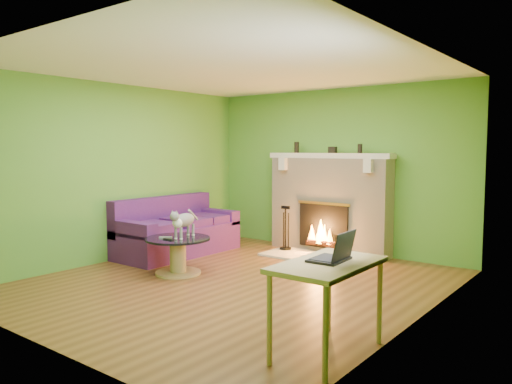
% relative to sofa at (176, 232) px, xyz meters
% --- Properties ---
extents(floor, '(5.00, 5.00, 0.00)m').
position_rel_sofa_xyz_m(floor, '(1.86, -0.75, -0.34)').
color(floor, brown).
rests_on(floor, ground).
extents(ceiling, '(5.00, 5.00, 0.00)m').
position_rel_sofa_xyz_m(ceiling, '(1.86, -0.75, 2.26)').
color(ceiling, white).
rests_on(ceiling, wall_back).
extents(wall_back, '(5.00, 0.00, 5.00)m').
position_rel_sofa_xyz_m(wall_back, '(1.86, 1.75, 0.96)').
color(wall_back, '#509631').
rests_on(wall_back, floor).
extents(wall_front, '(5.00, 0.00, 5.00)m').
position_rel_sofa_xyz_m(wall_front, '(1.86, -3.25, 0.96)').
color(wall_front, '#509631').
rests_on(wall_front, floor).
extents(wall_left, '(0.00, 5.00, 5.00)m').
position_rel_sofa_xyz_m(wall_left, '(-0.39, -0.75, 0.96)').
color(wall_left, '#509631').
rests_on(wall_left, floor).
extents(wall_right, '(0.00, 5.00, 5.00)m').
position_rel_sofa_xyz_m(wall_right, '(4.11, -0.75, 0.96)').
color(wall_right, '#509631').
rests_on(wall_right, floor).
extents(window_frame, '(0.00, 1.20, 1.20)m').
position_rel_sofa_xyz_m(window_frame, '(4.10, -1.65, 1.21)').
color(window_frame, silver).
rests_on(window_frame, wall_right).
extents(window_pane, '(0.00, 1.06, 1.06)m').
position_rel_sofa_xyz_m(window_pane, '(4.09, -1.65, 1.21)').
color(window_pane, white).
rests_on(window_pane, wall_right).
extents(fireplace, '(2.10, 0.46, 1.58)m').
position_rel_sofa_xyz_m(fireplace, '(1.86, 1.57, 0.43)').
color(fireplace, beige).
rests_on(fireplace, floor).
extents(hearth, '(1.50, 0.75, 0.03)m').
position_rel_sofa_xyz_m(hearth, '(1.86, 1.05, -0.33)').
color(hearth, beige).
rests_on(hearth, floor).
extents(mantel, '(2.10, 0.28, 0.08)m').
position_rel_sofa_xyz_m(mantel, '(1.86, 1.55, 1.20)').
color(mantel, beige).
rests_on(mantel, fireplace).
extents(sofa, '(0.90, 1.98, 0.89)m').
position_rel_sofa_xyz_m(sofa, '(0.00, 0.00, 0.00)').
color(sofa, '#471960').
rests_on(sofa, floor).
extents(coffee_table, '(0.85, 0.85, 0.48)m').
position_rel_sofa_xyz_m(coffee_table, '(0.97, -0.87, -0.07)').
color(coffee_table, tan).
rests_on(coffee_table, floor).
extents(desk, '(0.59, 1.01, 0.75)m').
position_rel_sofa_xyz_m(desk, '(3.81, -1.93, 0.32)').
color(desk, tan).
rests_on(desk, floor).
extents(cat, '(0.38, 0.65, 0.39)m').
position_rel_sofa_xyz_m(cat, '(1.05, -0.82, 0.33)').
color(cat, slate).
rests_on(cat, coffee_table).
extents(remote_silver, '(0.16, 0.14, 0.02)m').
position_rel_sofa_xyz_m(remote_silver, '(0.87, -0.99, 0.15)').
color(remote_silver, gray).
rests_on(remote_silver, coffee_table).
extents(remote_black, '(0.16, 0.04, 0.02)m').
position_rel_sofa_xyz_m(remote_black, '(0.99, -1.05, 0.15)').
color(remote_black, black).
rests_on(remote_black, coffee_table).
extents(laptop, '(0.31, 0.36, 0.26)m').
position_rel_sofa_xyz_m(laptop, '(3.79, -1.88, 0.53)').
color(laptop, black).
rests_on(laptop, desk).
extents(fire_tools, '(0.19, 0.19, 0.71)m').
position_rel_sofa_xyz_m(fire_tools, '(1.27, 1.20, 0.04)').
color(fire_tools, black).
rests_on(fire_tools, hearth).
extents(mantel_vase_left, '(0.08, 0.08, 0.18)m').
position_rel_sofa_xyz_m(mantel_vase_left, '(1.23, 1.58, 1.33)').
color(mantel_vase_left, black).
rests_on(mantel_vase_left, mantel).
extents(mantel_vase_right, '(0.07, 0.07, 0.14)m').
position_rel_sofa_xyz_m(mantel_vase_right, '(2.37, 1.58, 1.31)').
color(mantel_vase_right, black).
rests_on(mantel_vase_right, mantel).
extents(mantel_box, '(0.12, 0.08, 0.10)m').
position_rel_sofa_xyz_m(mantel_box, '(1.90, 1.58, 1.29)').
color(mantel_box, black).
rests_on(mantel_box, mantel).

